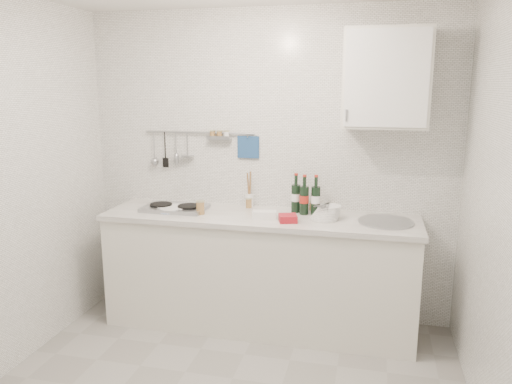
# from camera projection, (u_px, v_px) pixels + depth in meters

# --- Properties ---
(back_wall) EXTENTS (3.00, 0.02, 2.50)m
(back_wall) POSITION_uv_depth(u_px,v_px,m) (268.00, 167.00, 4.08)
(back_wall) COLOR silver
(back_wall) RESTS_ON floor
(wall_right) EXTENTS (0.02, 2.80, 2.50)m
(wall_right) POSITION_uv_depth(u_px,v_px,m) (510.00, 224.00, 2.41)
(wall_right) COLOR silver
(wall_right) RESTS_ON floor
(counter) EXTENTS (2.44, 0.64, 0.96)m
(counter) POSITION_uv_depth(u_px,v_px,m) (260.00, 274.00, 3.97)
(counter) COLOR silver
(counter) RESTS_ON floor
(wall_rail) EXTENTS (0.98, 0.09, 0.34)m
(wall_rail) POSITION_uv_depth(u_px,v_px,m) (197.00, 144.00, 4.15)
(wall_rail) COLOR #93969B
(wall_rail) RESTS_ON back_wall
(wall_cabinet) EXTENTS (0.60, 0.38, 0.70)m
(wall_cabinet) POSITION_uv_depth(u_px,v_px,m) (386.00, 79.00, 3.56)
(wall_cabinet) COLOR silver
(wall_cabinet) RESTS_ON back_wall
(plate_stack_hob) EXTENTS (0.25, 0.25, 0.03)m
(plate_stack_hob) POSITION_uv_depth(u_px,v_px,m) (172.00, 209.00, 3.99)
(plate_stack_hob) COLOR #5173B8
(plate_stack_hob) RESTS_ON counter
(plate_stack_sink) EXTENTS (0.23, 0.21, 0.11)m
(plate_stack_sink) POSITION_uv_depth(u_px,v_px,m) (327.00, 213.00, 3.73)
(plate_stack_sink) COLOR white
(plate_stack_sink) RESTS_ON counter
(wine_bottles) EXTENTS (0.23, 0.12, 0.31)m
(wine_bottles) POSITION_uv_depth(u_px,v_px,m) (305.00, 194.00, 3.87)
(wine_bottles) COLOR black
(wine_bottles) RESTS_ON counter
(butter_dish) EXTENTS (0.19, 0.12, 0.05)m
(butter_dish) POSITION_uv_depth(u_px,v_px,m) (264.00, 214.00, 3.77)
(butter_dish) COLOR white
(butter_dish) RESTS_ON counter
(strawberry_punnet) EXTENTS (0.16, 0.16, 0.05)m
(strawberry_punnet) POSITION_uv_depth(u_px,v_px,m) (288.00, 218.00, 3.67)
(strawberry_punnet) COLOR red
(strawberry_punnet) RESTS_ON counter
(utensil_crock) EXTENTS (0.07, 0.07, 0.30)m
(utensil_crock) POSITION_uv_depth(u_px,v_px,m) (249.00, 199.00, 4.10)
(utensil_crock) COLOR white
(utensil_crock) RESTS_ON counter
(jar_a) EXTENTS (0.06, 0.06, 0.08)m
(jar_a) POSITION_uv_depth(u_px,v_px,m) (249.00, 202.00, 4.09)
(jar_a) COLOR olive
(jar_a) RESTS_ON counter
(jar_b) EXTENTS (0.06, 0.06, 0.07)m
(jar_b) POSITION_uv_depth(u_px,v_px,m) (313.00, 206.00, 4.01)
(jar_b) COLOR olive
(jar_b) RESTS_ON counter
(jar_c) EXTENTS (0.06, 0.06, 0.08)m
(jar_c) POSITION_uv_depth(u_px,v_px,m) (328.00, 210.00, 3.85)
(jar_c) COLOR olive
(jar_c) RESTS_ON counter
(jar_d) EXTENTS (0.07, 0.07, 0.11)m
(jar_d) POSITION_uv_depth(u_px,v_px,m) (200.00, 207.00, 3.88)
(jar_d) COLOR olive
(jar_d) RESTS_ON counter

